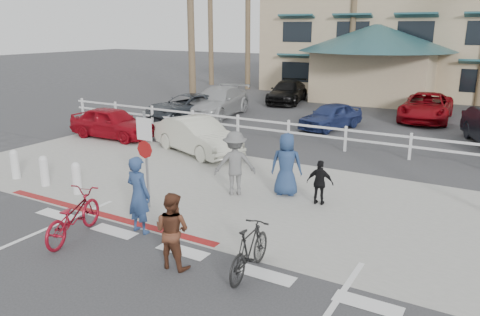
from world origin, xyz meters
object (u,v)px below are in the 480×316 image
Objects in this scene: sign_post at (146,155)px; bike_black at (250,250)px; car_white_sedan at (197,136)px; bike_red at (73,216)px; car_red_compact at (112,123)px.

bike_black is (4.00, -1.70, -0.93)m from sign_post.
sign_post is at bearing -137.59° from car_white_sedan.
sign_post is 1.42× the size of bike_red.
bike_red is 10.14m from car_red_compact.
bike_red is (-0.25, -2.27, -0.92)m from sign_post.
sign_post is at bearing -111.68° from bike_red.
bike_red reaches higher than bike_black.
car_white_sedan is 4.64m from car_red_compact.
car_red_compact is (-10.75, 7.21, 0.15)m from bike_black.
car_white_sedan is (-1.86, 7.54, 0.14)m from bike_red.
car_red_compact is at bearing -37.88° from bike_black.
bike_black is 0.44× the size of car_red_compact.
sign_post reaches higher than car_red_compact.
bike_black is at bearing 172.33° from bike_red.
car_white_sedan reaches higher than bike_red.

